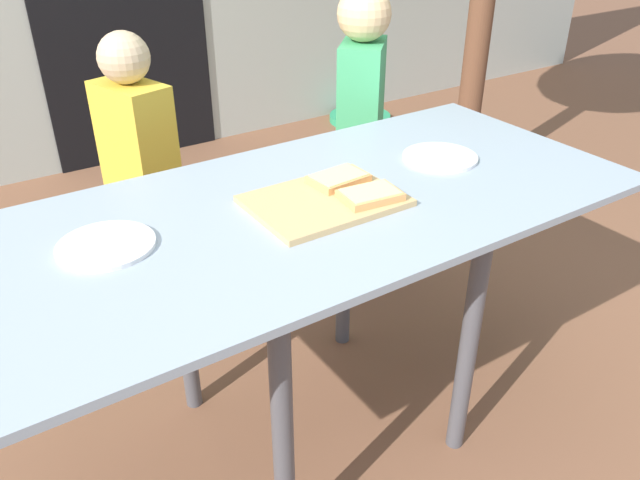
{
  "coord_description": "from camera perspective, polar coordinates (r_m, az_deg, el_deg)",
  "views": [
    {
      "loc": [
        -0.74,
        -1.12,
        1.4
      ],
      "look_at": [
        0.0,
        0.0,
        0.62
      ],
      "focal_mm": 35.4,
      "sensor_mm": 36.0,
      "label": 1
    }
  ],
  "objects": [
    {
      "name": "dining_table",
      "position": [
        1.54,
        -0.04,
        0.62
      ],
      "size": [
        1.57,
        0.74,
        0.73
      ],
      "color": "#909EAC",
      "rests_on": "ground"
    },
    {
      "name": "pizza_slice_far_right",
      "position": [
        1.55,
        1.67,
        5.59
      ],
      "size": [
        0.14,
        0.1,
        0.02
      ],
      "color": "tan",
      "rests_on": "cutting_board"
    },
    {
      "name": "plate_white_left",
      "position": [
        1.38,
        -18.78,
        -0.46
      ],
      "size": [
        0.2,
        0.2,
        0.01
      ],
      "primitive_type": "cylinder",
      "color": "silver",
      "rests_on": "dining_table"
    },
    {
      "name": "plate_white_right",
      "position": [
        1.76,
        10.79,
        7.36
      ],
      "size": [
        0.2,
        0.2,
        0.01
      ],
      "primitive_type": "cylinder",
      "color": "silver",
      "rests_on": "dining_table"
    },
    {
      "name": "cutting_board",
      "position": [
        1.48,
        0.5,
        3.59
      ],
      "size": [
        0.35,
        0.26,
        0.02
      ],
      "primitive_type": "cube",
      "color": "tan",
      "rests_on": "dining_table"
    },
    {
      "name": "child_left",
      "position": [
        2.08,
        -15.81,
        5.71
      ],
      "size": [
        0.2,
        0.27,
        1.02
      ],
      "color": "#264E4C",
      "rests_on": "ground"
    },
    {
      "name": "ground_plane",
      "position": [
        1.94,
        -0.04,
        -16.1
      ],
      "size": [
        16.0,
        16.0,
        0.0
      ],
      "primitive_type": "plane",
      "color": "brown"
    },
    {
      "name": "garden_hose_coil",
      "position": [
        4.21,
        3.63,
        10.97
      ],
      "size": [
        0.4,
        0.4,
        0.04
      ],
      "primitive_type": "cylinder",
      "color": "#2B9863",
      "rests_on": "ground"
    },
    {
      "name": "pizza_slice_near_right",
      "position": [
        1.47,
        4.56,
        4.09
      ],
      "size": [
        0.15,
        0.11,
        0.02
      ],
      "color": "tan",
      "rests_on": "cutting_board"
    },
    {
      "name": "child_right",
      "position": [
        2.28,
        3.69,
        10.57
      ],
      "size": [
        0.27,
        0.27,
        1.1
      ],
      "color": "#452365",
      "rests_on": "ground"
    }
  ]
}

